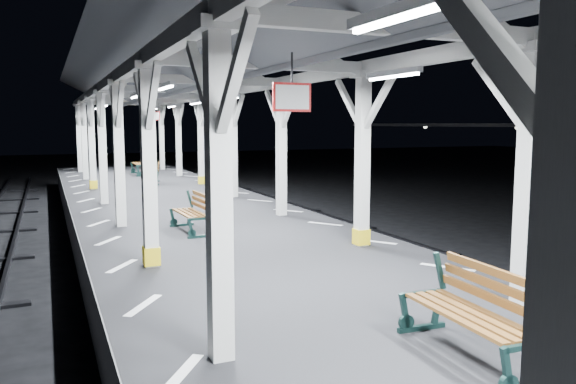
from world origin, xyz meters
TOP-DOWN VIEW (x-y plane):
  - ground at (0.00, 0.00)m, footprint 120.00×120.00m
  - platform at (0.00, 0.00)m, footprint 6.00×50.00m
  - hazard_stripes_left at (-2.45, 0.00)m, footprint 1.00×48.00m
  - hazard_stripes_right at (2.45, 0.00)m, footprint 1.00×48.00m
  - track_right at (5.00, 0.00)m, footprint 2.20×60.00m
  - canopy at (0.00, -0.02)m, footprint 5.40×49.00m
  - bench_near at (0.38, -2.97)m, footprint 0.72×1.71m
  - bench_mid at (-0.60, 4.72)m, footprint 0.64×1.56m
  - bench_far at (0.38, 15.16)m, footprint 0.88×1.64m
  - bench_extra at (0.61, 19.34)m, footprint 0.72×1.90m

SIDE VIEW (x-z plane):
  - ground at x=0.00m, z-range 0.00..0.00m
  - track_right at x=5.00m, z-range 0.00..0.16m
  - platform at x=0.00m, z-range 0.00..1.00m
  - hazard_stripes_left at x=-2.45m, z-range 1.00..1.01m
  - hazard_stripes_right at x=2.45m, z-range 1.00..1.01m
  - bench_mid at x=-0.60m, z-range 1.03..1.86m
  - bench_far at x=0.38m, z-range 1.03..1.87m
  - bench_near at x=0.38m, z-range 1.03..1.94m
  - bench_extra at x=0.61m, z-range 1.03..2.06m
  - canopy at x=0.00m, z-range 2.24..6.89m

